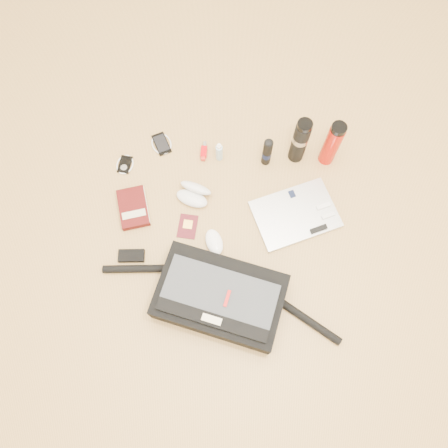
{
  "coord_description": "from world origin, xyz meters",
  "views": [
    {
      "loc": [
        -0.01,
        -0.53,
        1.73
      ],
      "look_at": [
        -0.01,
        0.08,
        0.06
      ],
      "focal_mm": 35.0,
      "sensor_mm": 36.0,
      "label": 1
    }
  ],
  "objects_px": {
    "thermos_black": "(300,141)",
    "thermos_red": "(332,144)",
    "messenger_bag": "(219,297)",
    "laptop": "(296,215)",
    "book": "(134,208)"
  },
  "relations": [
    {
      "from": "thermos_red",
      "to": "thermos_black",
      "type": "bearing_deg",
      "value": 174.58
    },
    {
      "from": "messenger_bag",
      "to": "book",
      "type": "height_order",
      "value": "messenger_bag"
    },
    {
      "from": "messenger_bag",
      "to": "thermos_black",
      "type": "relative_size",
      "value": 3.62
    },
    {
      "from": "thermos_black",
      "to": "laptop",
      "type": "bearing_deg",
      "value": -93.23
    },
    {
      "from": "laptop",
      "to": "thermos_red",
      "type": "distance_m",
      "value": 0.33
    },
    {
      "from": "thermos_black",
      "to": "thermos_red",
      "type": "height_order",
      "value": "thermos_black"
    },
    {
      "from": "messenger_bag",
      "to": "thermos_red",
      "type": "relative_size",
      "value": 3.66
    },
    {
      "from": "thermos_red",
      "to": "laptop",
      "type": "bearing_deg",
      "value": -118.87
    },
    {
      "from": "book",
      "to": "thermos_black",
      "type": "bearing_deg",
      "value": 7.1
    },
    {
      "from": "laptop",
      "to": "thermos_black",
      "type": "relative_size",
      "value": 1.53
    },
    {
      "from": "messenger_bag",
      "to": "thermos_black",
      "type": "height_order",
      "value": "thermos_black"
    },
    {
      "from": "messenger_bag",
      "to": "laptop",
      "type": "height_order",
      "value": "messenger_bag"
    },
    {
      "from": "thermos_black",
      "to": "messenger_bag",
      "type": "bearing_deg",
      "value": -117.63
    },
    {
      "from": "messenger_bag",
      "to": "thermos_black",
      "type": "xyz_separation_m",
      "value": [
        0.34,
        0.65,
        0.07
      ]
    },
    {
      "from": "laptop",
      "to": "messenger_bag",
      "type": "bearing_deg",
      "value": -151.73
    }
  ]
}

